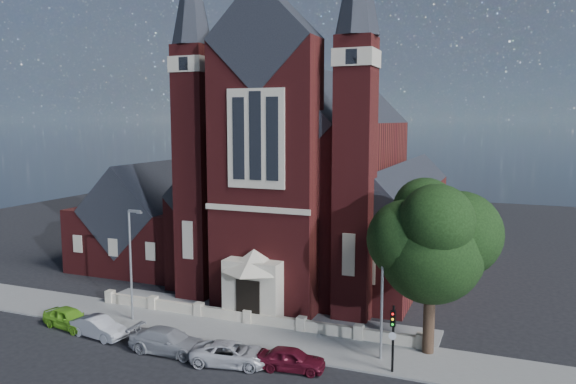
# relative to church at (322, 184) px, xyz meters

# --- Properties ---
(ground) EXTENTS (120.00, 120.00, 0.00)m
(ground) POSITION_rel_church_xyz_m (0.00, -7.94, -8.19)
(ground) COLOR black
(ground) RESTS_ON ground
(pavement_strip) EXTENTS (60.00, 5.00, 0.12)m
(pavement_strip) POSITION_rel_church_xyz_m (0.00, -18.44, -8.19)
(pavement_strip) COLOR slate
(pavement_strip) RESTS_ON ground
(forecourt_paving) EXTENTS (26.00, 3.00, 0.14)m
(forecourt_paving) POSITION_rel_church_xyz_m (0.00, -14.44, -8.19)
(forecourt_paving) COLOR slate
(forecourt_paving) RESTS_ON ground
(forecourt_wall) EXTENTS (24.00, 0.40, 0.90)m
(forecourt_wall) POSITION_rel_church_xyz_m (0.00, -16.44, -8.19)
(forecourt_wall) COLOR #B6A791
(forecourt_wall) RESTS_ON ground
(church) EXTENTS (20.01, 34.90, 29.20)m
(church) POSITION_rel_church_xyz_m (0.00, 0.00, 0.00)
(church) COLOR #4E1415
(church) RESTS_ON ground
(parish_hall) EXTENTS (12.00, 12.20, 10.24)m
(parish_hall) POSITION_rel_church_xyz_m (-16.00, -4.94, -4.17)
(parish_hall) COLOR #4E1415
(parish_hall) RESTS_ON ground
(street_tree) EXTENTS (6.40, 6.60, 10.70)m
(street_tree) POSITION_rel_church_xyz_m (12.60, -17.23, -1.23)
(street_tree) COLOR black
(street_tree) RESTS_ON ground
(street_lamp_left) EXTENTS (1.16, 0.22, 8.09)m
(street_lamp_left) POSITION_rel_church_xyz_m (-7.91, -18.94, -3.59)
(street_lamp_left) COLOR gray
(street_lamp_left) RESTS_ON ground
(street_lamp_right) EXTENTS (1.16, 0.22, 8.09)m
(street_lamp_right) POSITION_rel_church_xyz_m (10.09, -18.94, -3.59)
(street_lamp_right) COLOR gray
(street_lamp_right) RESTS_ON ground
(traffic_signal) EXTENTS (0.28, 0.42, 4.00)m
(traffic_signal) POSITION_rel_church_xyz_m (11.00, -20.52, -5.60)
(traffic_signal) COLOR black
(traffic_signal) RESTS_ON ground
(car_lime_van) EXTENTS (4.46, 2.45, 1.44)m
(car_lime_van) POSITION_rel_church_xyz_m (-11.18, -21.72, -7.47)
(car_lime_van) COLOR #6DB724
(car_lime_van) RESTS_ON ground
(car_silver_a) EXTENTS (4.28, 2.01, 1.36)m
(car_silver_a) POSITION_rel_church_xyz_m (-8.15, -22.29, -7.51)
(car_silver_a) COLOR #93959A
(car_silver_a) RESTS_ON ground
(car_silver_b) EXTENTS (5.13, 2.15, 1.48)m
(car_silver_b) POSITION_rel_church_xyz_m (-2.45, -22.69, -7.45)
(car_silver_b) COLOR gray
(car_silver_b) RESTS_ON ground
(car_white_suv) EXTENTS (5.10, 3.07, 1.32)m
(car_white_suv) POSITION_rel_church_xyz_m (1.94, -22.76, -7.52)
(car_white_suv) COLOR silver
(car_white_suv) RESTS_ON ground
(car_dark_red) EXTENTS (4.11, 2.07, 1.34)m
(car_dark_red) POSITION_rel_church_xyz_m (5.51, -22.15, -7.51)
(car_dark_red) COLOR #4F0D1B
(car_dark_red) RESTS_ON ground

